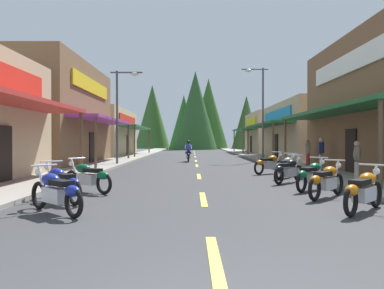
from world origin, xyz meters
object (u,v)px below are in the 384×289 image
motorcycle_parked_right_0 (365,190)px  motorcycle_parked_right_1 (328,180)px  pedestrian_browsing (323,151)px  motorcycle_parked_left_2 (89,176)px  motorcycle_parked_left_0 (57,191)px  motorcycle_parked_right_5 (271,163)px  motorcycle_parked_right_2 (313,175)px  rider_cruising_lead (189,153)px  motorcycle_parked_right_4 (287,167)px  streetlamp_left (123,104)px  streetlamp_right (261,102)px  pedestrian_by_shop (309,152)px  pedestrian_waiting (358,159)px  motorcycle_parked_left_1 (62,183)px  motorcycle_parked_right_3 (290,170)px

motorcycle_parked_right_0 → motorcycle_parked_right_1: same height
motorcycle_parked_right_1 → pedestrian_browsing: pedestrian_browsing is taller
motorcycle_parked_right_1 → motorcycle_parked_left_2: same height
motorcycle_parked_left_0 → motorcycle_parked_right_5: bearing=-82.5°
motorcycle_parked_right_2 → rider_cruising_lead: (-4.04, 15.58, 0.17)m
motorcycle_parked_left_0 → motorcycle_parked_right_0: bearing=-136.5°
motorcycle_parked_right_4 → motorcycle_parked_right_2: bearing=-146.3°
motorcycle_parked_right_1 → streetlamp_left: bearing=74.7°
streetlamp_left → streetlamp_right: streetlamp_right is taller
rider_cruising_lead → streetlamp_right: bearing=-84.9°
rider_cruising_lead → pedestrian_by_shop: pedestrian_by_shop is taller
pedestrian_by_shop → motorcycle_parked_right_0: bearing=71.2°
motorcycle_parked_right_2 → motorcycle_parked_left_2: same height
pedestrian_browsing → pedestrian_waiting: bearing=-51.1°
motorcycle_parked_right_2 → motorcycle_parked_left_2: (-6.91, -0.44, 0.00)m
motorcycle_parked_right_4 → motorcycle_parked_left_0: same height
motorcycle_parked_right_1 → motorcycle_parked_left_1: same height
motorcycle_parked_right_3 → motorcycle_parked_right_4: bearing=30.9°
streetlamp_right → motorcycle_parked_right_1: 18.21m
motorcycle_parked_right_1 → motorcycle_parked_left_1: size_ratio=1.03×
motorcycle_parked_right_1 → pedestrian_waiting: (2.49, 3.76, 0.40)m
streetlamp_left → streetlamp_right: bearing=25.5°
pedestrian_waiting → pedestrian_browsing: bearing=93.6°
motorcycle_parked_right_0 → rider_cruising_lead: size_ratio=0.75×
motorcycle_parked_left_0 → pedestrian_browsing: bearing=-88.2°
motorcycle_parked_right_3 → motorcycle_parked_right_0: bearing=-136.0°
pedestrian_waiting → motorcycle_parked_right_5: bearing=134.8°
motorcycle_parked_right_4 → streetlamp_left: bearing=82.1°
motorcycle_parked_right_4 → rider_cruising_lead: (-4.17, 11.83, 0.17)m
motorcycle_parked_right_3 → motorcycle_parked_left_1: (-6.90, -4.26, 0.00)m
streetlamp_right → motorcycle_parked_right_2: bearing=-94.5°
streetlamp_left → pedestrian_by_shop: (11.13, -1.73, -2.96)m
streetlamp_left → motorcycle_parked_right_2: bearing=-55.0°
motorcycle_parked_right_3 → motorcycle_parked_right_5: (0.07, 3.72, 0.00)m
streetlamp_right → motorcycle_parked_right_0: size_ratio=4.35×
rider_cruising_lead → motorcycle_parked_right_4: bearing=-161.8°
rider_cruising_lead → motorcycle_parked_left_1: bearing=169.0°
motorcycle_parked_left_2 → motorcycle_parked_right_5: bearing=-101.8°
streetlamp_left → motorcycle_parked_left_2: bearing=-84.1°
motorcycle_parked_right_5 → motorcycle_parked_right_4: bearing=-120.4°
streetlamp_left → pedestrian_browsing: streetlamp_left is taller
motorcycle_parked_right_3 → motorcycle_parked_left_2: (-6.71, -2.48, 0.00)m
motorcycle_parked_right_0 → motorcycle_parked_right_3: 5.60m
streetlamp_left → motorcycle_parked_right_1: streetlamp_left is taller
motorcycle_parked_right_1 → motorcycle_parked_left_2: size_ratio=0.91×
streetlamp_left → motorcycle_parked_right_5: bearing=-36.4°
motorcycle_parked_left_2 → motorcycle_parked_left_0: bearing=129.7°
streetlamp_right → motorcycle_parked_left_1: bearing=-114.5°
streetlamp_left → rider_cruising_lead: bearing=43.5°
rider_cruising_lead → pedestrian_waiting: rider_cruising_lead is taller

